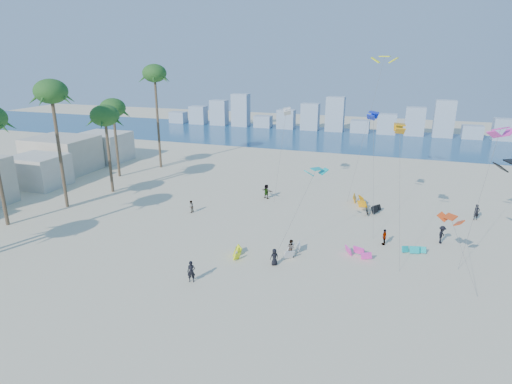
% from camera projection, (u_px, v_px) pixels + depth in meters
% --- Properties ---
extents(ground, '(220.00, 220.00, 0.00)m').
position_uv_depth(ground, '(152.00, 305.00, 32.49)').
color(ground, beige).
rests_on(ground, ground).
extents(ocean, '(220.00, 220.00, 0.00)m').
position_uv_depth(ocean, '(321.00, 138.00, 97.42)').
color(ocean, navy).
rests_on(ocean, ground).
extents(kitesurfer_near, '(0.79, 0.64, 1.87)m').
position_uv_depth(kitesurfer_near, '(191.00, 272.00, 35.62)').
color(kitesurfer_near, black).
rests_on(kitesurfer_near, ground).
extents(kitesurfer_mid, '(1.04, 0.97, 1.70)m').
position_uv_depth(kitesurfer_mid, '(291.00, 248.00, 40.17)').
color(kitesurfer_mid, gray).
rests_on(kitesurfer_mid, ground).
extents(kitesurfers_far, '(33.01, 18.85, 1.92)m').
position_uv_depth(kitesurfers_far, '(330.00, 215.00, 48.29)').
color(kitesurfers_far, black).
rests_on(kitesurfers_far, ground).
extents(grounded_kites, '(18.11, 21.77, 1.08)m').
position_uv_depth(grounded_kites, '(345.00, 227.00, 46.14)').
color(grounded_kites, '#F0FF0D').
rests_on(grounded_kites, ground).
extents(flying_kites, '(26.44, 24.12, 18.52)m').
position_uv_depth(flying_kites, '(392.00, 119.00, 43.91)').
color(flying_kites, '#0EAAAA').
rests_on(flying_kites, ground).
extents(palm_row, '(7.69, 44.80, 16.81)m').
position_uv_depth(palm_row, '(55.00, 111.00, 50.07)').
color(palm_row, brown).
rests_on(palm_row, ground).
extents(beachfront_buildings, '(11.50, 43.00, 6.00)m').
position_uv_depth(beachfront_buildings, '(23.00, 169.00, 60.63)').
color(beachfront_buildings, beige).
rests_on(beachfront_buildings, ground).
extents(distant_skyline, '(85.00, 3.00, 8.40)m').
position_uv_depth(distant_skyline, '(324.00, 118.00, 105.85)').
color(distant_skyline, '#9EADBF').
rests_on(distant_skyline, ground).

